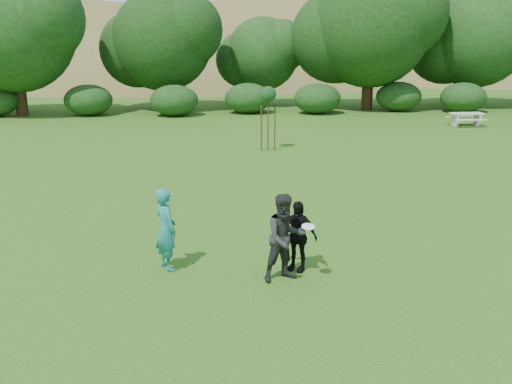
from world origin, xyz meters
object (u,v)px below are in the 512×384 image
player_black (297,236)px  player_grey (285,238)px  sapling (268,96)px  picnic_table (467,117)px  player_teal (166,229)px

player_black → player_grey: bearing=-91.1°
player_grey → player_black: 0.62m
sapling → picnic_table: size_ratio=1.58×
player_grey → sapling: sapling is taller
player_grey → player_black: size_ratio=1.19×
player_black → picnic_table: bearing=89.3°
player_grey → picnic_table: bearing=38.6°
player_black → sapling: bearing=119.0°
player_grey → picnic_table: size_ratio=1.04×
player_teal → picnic_table: 24.85m
player_grey → picnic_table: 24.03m
sapling → picnic_table: (12.02, 6.07, -1.90)m
player_teal → picnic_table: bearing=-67.9°
player_teal → player_grey: (2.50, -0.82, 0.02)m
player_grey → player_black: (0.33, 0.50, -0.15)m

